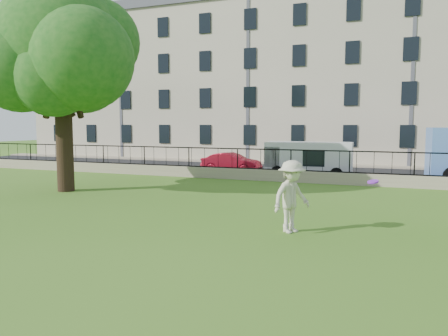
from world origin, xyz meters
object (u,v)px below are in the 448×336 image
at_px(man, 292,197).
at_px(tree, 60,50).
at_px(frisbee, 373,182).
at_px(white_van, 309,160).
at_px(red_sedan, 231,163).

bearing_deg(man, tree, 102.59).
height_order(man, frisbee, man).
distance_m(frisbee, white_van, 14.66).
relative_size(frisbee, red_sedan, 0.07).
bearing_deg(tree, red_sedan, 65.63).
bearing_deg(white_van, man, -83.94).
relative_size(man, frisbee, 7.59).
bearing_deg(frisbee, white_van, 106.72).
height_order(red_sedan, white_van, white_van).
distance_m(tree, man, 13.20).
distance_m(tree, frisbee, 15.20).
xyz_separation_m(man, red_sedan, (-7.00, 13.67, -0.40)).
xyz_separation_m(tree, red_sedan, (4.47, 9.86, -5.71)).
bearing_deg(tree, white_van, 44.45).
height_order(tree, man, tree).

